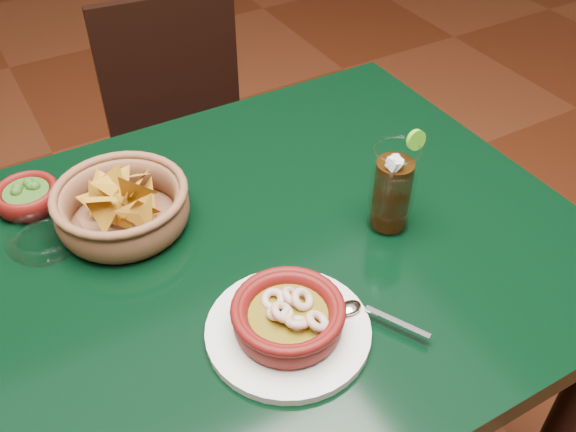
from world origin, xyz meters
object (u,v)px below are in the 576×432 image
dining_table (205,313)px  dining_chair (189,148)px  cola_drink (392,189)px  chip_basket (122,206)px  shrimp_plate (289,320)px

dining_table → dining_chair: size_ratio=1.46×
cola_drink → dining_table: bearing=169.5°
dining_table → chip_basket: (-0.06, 0.15, 0.14)m
chip_basket → cola_drink: 0.42m
cola_drink → dining_chair: bearing=93.9°
chip_basket → cola_drink: cola_drink is taller
shrimp_plate → cola_drink: bearing=24.4°
chip_basket → dining_chair: bearing=60.6°
shrimp_plate → cola_drink: size_ratio=1.59×
dining_table → chip_basket: 0.21m
dining_chair → chip_basket: 0.72m
dining_table → cola_drink: size_ratio=7.20×
shrimp_plate → cola_drink: (0.25, 0.11, 0.04)m
dining_table → dining_chair: (0.25, 0.70, -0.20)m
dining_table → shrimp_plate: (0.06, -0.17, 0.13)m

